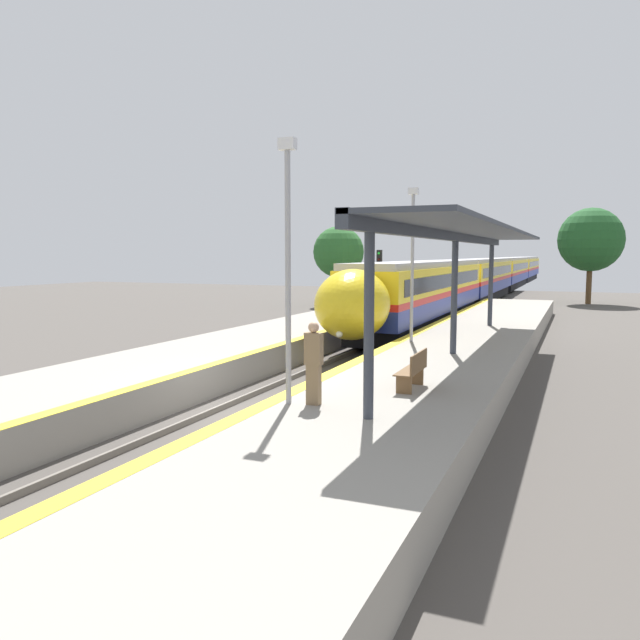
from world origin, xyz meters
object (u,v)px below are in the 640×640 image
train (496,274)px  person_waiting (314,361)px  railway_signal (379,280)px  lamppost_mid (412,255)px  lamppost_near (288,255)px  platform_bench (414,370)px

train → person_waiting: 52.42m
person_waiting → railway_signal: bearing=103.8°
train → lamppost_mid: lamppost_mid is taller
train → lamppost_mid: (2.25, -42.09, 1.95)m
train → lamppost_near: 52.55m
lamppost_mid → person_waiting: bearing=-87.0°
train → platform_bench: train is taller
lamppost_mid → railway_signal: bearing=112.9°
train → platform_bench: 50.25m
person_waiting → railway_signal: (-5.29, 21.50, 0.81)m
train → platform_bench: bearing=-85.0°
train → person_waiting: train is taller
person_waiting → lamppost_near: 2.30m
person_waiting → train: bearing=93.0°
train → platform_bench: size_ratio=58.55×
lamppost_near → platform_bench: bearing=48.8°
lamppost_near → lamppost_mid: (0.00, 10.37, 0.00)m
train → platform_bench: (4.36, -50.06, -0.74)m
platform_bench → person_waiting: 2.82m
person_waiting → railway_signal: railway_signal is taller
lamppost_mid → train: bearing=93.1°
person_waiting → lamppost_mid: size_ratio=0.32×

